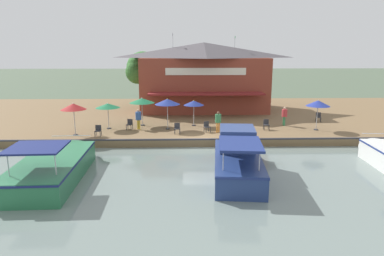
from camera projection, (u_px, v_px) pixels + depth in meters
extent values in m
plane|color=#4C5B47|center=(200.00, 148.00, 25.13)|extent=(220.00, 220.00, 0.00)
cube|color=brown|center=(195.00, 116.00, 35.78)|extent=(22.00, 56.00, 0.60)
cube|color=#2D2D33|center=(200.00, 139.00, 25.08)|extent=(0.20, 50.40, 0.10)
cube|color=brown|center=(204.00, 84.00, 37.48)|extent=(7.12, 13.26, 5.65)
pyramid|color=#4C474C|center=(204.00, 50.00, 36.68)|extent=(7.48, 13.92, 1.59)
cube|color=maroon|center=(206.00, 94.00, 33.25)|extent=(1.80, 11.27, 0.16)
cube|color=silver|center=(206.00, 72.00, 33.63)|extent=(0.08, 7.96, 0.70)
cylinder|color=silver|center=(235.00, 47.00, 36.69)|extent=(0.06, 0.06, 2.27)
cube|color=#337547|center=(235.00, 37.00, 36.29)|extent=(0.36, 0.03, 0.24)
cylinder|color=silver|center=(173.00, 46.00, 36.49)|extent=(0.06, 0.06, 2.52)
cube|color=#4C4C56|center=(173.00, 35.00, 36.06)|extent=(0.36, 0.03, 0.24)
cylinder|color=#B7B7B7|center=(75.00, 120.00, 26.27)|extent=(0.06, 0.06, 2.32)
cylinder|color=#2D2D33|center=(76.00, 135.00, 26.52)|extent=(0.36, 0.36, 0.06)
cone|color=maroon|center=(73.00, 107.00, 26.02)|extent=(1.93, 1.93, 0.48)
cone|color=white|center=(73.00, 106.00, 26.02)|extent=(1.19, 1.19, 0.38)
sphere|color=white|center=(73.00, 103.00, 25.97)|extent=(0.08, 0.08, 0.08)
cylinder|color=#B7B7B7|center=(194.00, 114.00, 29.63)|extent=(0.06, 0.06, 2.07)
cylinder|color=#2D2D33|center=(194.00, 125.00, 29.86)|extent=(0.36, 0.36, 0.06)
cone|color=navy|center=(194.00, 103.00, 29.42)|extent=(1.76, 1.76, 0.40)
cone|color=yellow|center=(194.00, 103.00, 29.41)|extent=(1.09, 1.09, 0.32)
sphere|color=yellow|center=(194.00, 101.00, 29.37)|extent=(0.08, 0.08, 0.08)
cylinder|color=#B7B7B7|center=(168.00, 115.00, 28.28)|extent=(0.06, 0.06, 2.38)
cylinder|color=#2D2D33|center=(168.00, 129.00, 28.54)|extent=(0.36, 0.36, 0.06)
cone|color=navy|center=(167.00, 102.00, 28.03)|extent=(2.07, 2.07, 0.45)
cone|color=yellow|center=(167.00, 101.00, 28.03)|extent=(1.28, 1.28, 0.36)
sphere|color=yellow|center=(167.00, 99.00, 27.98)|extent=(0.08, 0.08, 0.08)
cylinder|color=#B7B7B7|center=(108.00, 117.00, 28.48)|extent=(0.06, 0.06, 2.01)
cylinder|color=#2D2D33|center=(109.00, 128.00, 28.70)|extent=(0.36, 0.36, 0.06)
cone|color=#19663D|center=(108.00, 106.00, 28.27)|extent=(2.00, 2.00, 0.37)
cone|color=silver|center=(108.00, 105.00, 28.26)|extent=(1.24, 1.24, 0.30)
sphere|color=silver|center=(108.00, 103.00, 28.23)|extent=(0.08, 0.08, 0.08)
cylinder|color=#B7B7B7|center=(317.00, 116.00, 27.99)|extent=(0.06, 0.06, 2.30)
cylinder|color=#2D2D33|center=(316.00, 130.00, 28.24)|extent=(0.36, 0.36, 0.06)
cone|color=navy|center=(318.00, 103.00, 27.75)|extent=(1.92, 1.92, 0.47)
cone|color=white|center=(318.00, 103.00, 27.74)|extent=(1.19, 1.19, 0.38)
sphere|color=white|center=(318.00, 100.00, 27.69)|extent=(0.08, 0.08, 0.08)
cylinder|color=#B7B7B7|center=(142.00, 113.00, 29.69)|extent=(0.06, 0.06, 2.26)
cylinder|color=#2D2D33|center=(143.00, 125.00, 29.93)|extent=(0.36, 0.36, 0.06)
cone|color=#19663D|center=(142.00, 101.00, 29.45)|extent=(2.17, 2.17, 0.41)
cone|color=silver|center=(142.00, 100.00, 29.44)|extent=(1.34, 1.34, 0.33)
sphere|color=silver|center=(142.00, 98.00, 29.40)|extent=(0.08, 0.08, 0.08)
cube|color=#2D2D33|center=(269.00, 128.00, 28.04)|extent=(0.04, 0.04, 0.42)
cube|color=#2D2D33|center=(264.00, 128.00, 28.04)|extent=(0.04, 0.04, 0.42)
cube|color=#2D2D33|center=(268.00, 127.00, 28.43)|extent=(0.04, 0.04, 0.42)
cube|color=#2D2D33|center=(263.00, 127.00, 28.43)|extent=(0.04, 0.04, 0.42)
cube|color=#2D2D33|center=(266.00, 125.00, 28.19)|extent=(0.46, 0.46, 0.05)
cube|color=#2D2D33|center=(266.00, 122.00, 28.33)|extent=(0.06, 0.44, 0.40)
cube|color=#2D2D33|center=(321.00, 120.00, 31.16)|extent=(0.05, 0.05, 0.42)
cube|color=#2D2D33|center=(316.00, 120.00, 31.25)|extent=(0.05, 0.05, 0.42)
cube|color=#2D2D33|center=(320.00, 119.00, 31.54)|extent=(0.05, 0.05, 0.42)
cube|color=#2D2D33|center=(316.00, 119.00, 31.63)|extent=(0.05, 0.05, 0.42)
cube|color=#2D2D33|center=(318.00, 117.00, 31.35)|extent=(0.54, 0.54, 0.05)
cube|color=#2D2D33|center=(318.00, 114.00, 31.49)|extent=(0.15, 0.44, 0.40)
cube|color=#2D2D33|center=(100.00, 134.00, 25.92)|extent=(0.04, 0.04, 0.42)
cube|color=#2D2D33|center=(95.00, 134.00, 25.90)|extent=(0.04, 0.04, 0.42)
cube|color=#2D2D33|center=(101.00, 133.00, 26.31)|extent=(0.04, 0.04, 0.42)
cube|color=#2D2D33|center=(96.00, 133.00, 26.29)|extent=(0.04, 0.04, 0.42)
cube|color=#2D2D33|center=(98.00, 131.00, 26.06)|extent=(0.45, 0.45, 0.05)
cube|color=#2D2D33|center=(98.00, 127.00, 26.20)|extent=(0.05, 0.44, 0.40)
cube|color=#2D2D33|center=(180.00, 132.00, 26.67)|extent=(0.04, 0.04, 0.42)
cube|color=#2D2D33|center=(175.00, 132.00, 26.63)|extent=(0.04, 0.04, 0.42)
cube|color=#2D2D33|center=(180.00, 131.00, 27.06)|extent=(0.04, 0.04, 0.42)
cube|color=#2D2D33|center=(175.00, 131.00, 27.01)|extent=(0.04, 0.04, 0.42)
cube|color=#2D2D33|center=(177.00, 129.00, 26.79)|extent=(0.47, 0.47, 0.05)
cube|color=#2D2D33|center=(177.00, 125.00, 26.94)|extent=(0.07, 0.44, 0.40)
cube|color=#2D2D33|center=(131.00, 128.00, 28.12)|extent=(0.05, 0.05, 0.42)
cube|color=#2D2D33|center=(126.00, 127.00, 28.17)|extent=(0.05, 0.05, 0.42)
cube|color=#2D2D33|center=(133.00, 127.00, 28.50)|extent=(0.05, 0.05, 0.42)
cube|color=#2D2D33|center=(128.00, 126.00, 28.56)|extent=(0.05, 0.05, 0.42)
cube|color=#2D2D33|center=(129.00, 125.00, 28.29)|extent=(0.51, 0.51, 0.05)
cube|color=#2D2D33|center=(130.00, 121.00, 28.43)|extent=(0.11, 0.44, 0.40)
cube|color=#2D2D33|center=(211.00, 130.00, 27.34)|extent=(0.05, 0.05, 0.42)
cube|color=#2D2D33|center=(206.00, 130.00, 27.19)|extent=(0.05, 0.05, 0.42)
cube|color=#2D2D33|center=(209.00, 129.00, 27.70)|extent=(0.05, 0.05, 0.42)
cube|color=#2D2D33|center=(204.00, 129.00, 27.56)|extent=(0.05, 0.05, 0.42)
cube|color=#2D2D33|center=(207.00, 127.00, 27.40)|extent=(0.57, 0.57, 0.05)
cube|color=#2D2D33|center=(206.00, 124.00, 27.53)|extent=(0.19, 0.43, 0.40)
cylinder|color=#337547|center=(284.00, 121.00, 29.86)|extent=(0.13, 0.13, 0.80)
cylinder|color=#337547|center=(285.00, 121.00, 29.71)|extent=(0.13, 0.13, 0.80)
cylinder|color=#B23338|center=(285.00, 113.00, 29.63)|extent=(0.47, 0.47, 0.63)
sphere|color=#DBB28E|center=(285.00, 108.00, 29.53)|extent=(0.22, 0.22, 0.22)
cylinder|color=orange|center=(217.00, 127.00, 27.31)|extent=(0.13, 0.13, 0.82)
cylinder|color=orange|center=(219.00, 127.00, 27.32)|extent=(0.13, 0.13, 0.82)
cylinder|color=#337547|center=(218.00, 118.00, 27.15)|extent=(0.48, 0.48, 0.65)
sphere|color=brown|center=(218.00, 113.00, 27.05)|extent=(0.22, 0.22, 0.22)
cylinder|color=gold|center=(139.00, 125.00, 28.31)|extent=(0.13, 0.13, 0.82)
cylinder|color=gold|center=(138.00, 124.00, 28.40)|extent=(0.13, 0.13, 0.82)
cylinder|color=#2D5193|center=(138.00, 116.00, 28.19)|extent=(0.48, 0.48, 0.65)
sphere|color=tan|center=(138.00, 111.00, 28.09)|extent=(0.22, 0.22, 0.22)
cube|color=#287047|center=(52.00, 169.00, 18.68)|extent=(7.49, 3.36, 1.19)
ellipsoid|color=#287047|center=(71.00, 150.00, 22.28)|extent=(2.71, 3.03, 1.19)
cube|color=navy|center=(51.00, 160.00, 18.57)|extent=(7.58, 3.40, 0.10)
cube|color=navy|center=(36.00, 148.00, 16.60)|extent=(2.53, 2.72, 0.09)
cylinder|color=silver|center=(55.00, 163.00, 16.08)|extent=(0.05, 0.05, 1.15)
cylinder|color=silver|center=(8.00, 164.00, 15.95)|extent=(0.05, 0.05, 1.15)
cylinder|color=silver|center=(71.00, 136.00, 22.37)|extent=(0.13, 2.48, 0.04)
ellipsoid|color=silver|center=(375.00, 148.00, 22.79)|extent=(2.10, 2.16, 1.22)
cylinder|color=silver|center=(375.00, 134.00, 22.81)|extent=(0.14, 1.72, 0.04)
cube|color=navy|center=(238.00, 166.00, 19.24)|extent=(6.99, 3.15, 1.22)
ellipsoid|color=navy|center=(235.00, 149.00, 22.54)|extent=(2.61, 2.60, 1.22)
cube|color=navy|center=(238.00, 157.00, 19.12)|extent=(7.07, 3.20, 0.10)
cube|color=navy|center=(237.00, 139.00, 20.12)|extent=(2.47, 2.22, 1.32)
cube|color=black|center=(238.00, 141.00, 18.99)|extent=(0.23, 1.75, 0.46)
cube|color=navy|center=(240.00, 144.00, 17.31)|extent=(3.11, 2.40, 0.13)
cylinder|color=silver|center=(260.00, 160.00, 16.52)|extent=(0.05, 0.05, 1.10)
cylinder|color=silver|center=(223.00, 159.00, 16.64)|extent=(0.05, 0.05, 1.10)
cylinder|color=silver|center=(235.00, 134.00, 22.60)|extent=(0.24, 2.00, 0.04)
cylinder|color=brown|center=(144.00, 93.00, 40.00)|extent=(0.40, 0.40, 2.96)
sphere|color=#387033|center=(143.00, 68.00, 39.35)|extent=(3.83, 3.83, 3.83)
sphere|color=#387033|center=(137.00, 72.00, 38.68)|extent=(2.68, 2.68, 2.68)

